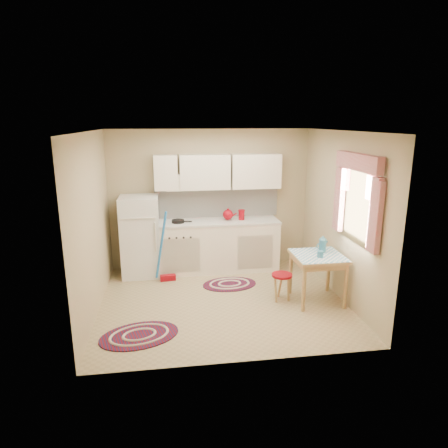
{
  "coord_description": "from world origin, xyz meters",
  "views": [
    {
      "loc": [
        -0.77,
        -5.5,
        2.65
      ],
      "look_at": [
        0.06,
        0.25,
        1.13
      ],
      "focal_mm": 32.0,
      "sensor_mm": 36.0,
      "label": 1
    }
  ],
  "objects": [
    {
      "name": "countertop",
      "position": [
        0.05,
        1.3,
        0.9
      ],
      "size": [
        2.27,
        0.62,
        0.04
      ],
      "primitive_type": "cube",
      "color": "silver",
      "rests_on": "base_cabinets"
    },
    {
      "name": "fridge",
      "position": [
        -1.25,
        1.25,
        0.7
      ],
      "size": [
        0.65,
        0.6,
        1.4
      ],
      "primitive_type": "cube",
      "color": "white",
      "rests_on": "ground"
    },
    {
      "name": "broom",
      "position": [
        -0.81,
        0.9,
        0.6
      ],
      "size": [
        0.29,
        0.15,
        1.2
      ],
      "primitive_type": null,
      "rotation": [
        0.0,
        0.0,
        0.1
      ],
      "color": "blue",
      "rests_on": "ground"
    },
    {
      "name": "stool",
      "position": [
        0.88,
        -0.11,
        0.21
      ],
      "size": [
        0.34,
        0.34,
        0.42
      ],
      "primitive_type": "cylinder",
      "rotation": [
        0.0,
        0.0,
        -0.12
      ],
      "color": "maroon",
      "rests_on": "ground"
    },
    {
      "name": "base_cabinets",
      "position": [
        0.05,
        1.3,
        0.44
      ],
      "size": [
        2.25,
        0.6,
        0.88
      ],
      "primitive_type": "cube",
      "color": "white",
      "rests_on": "ground"
    },
    {
      "name": "frying_pan",
      "position": [
        -0.6,
        1.25,
        0.94
      ],
      "size": [
        0.27,
        0.27,
        0.05
      ],
      "primitive_type": "cylinder",
      "rotation": [
        0.0,
        0.0,
        -0.3
      ],
      "color": "black",
      "rests_on": "countertop"
    },
    {
      "name": "red_canister",
      "position": [
        0.53,
        1.3,
        1.0
      ],
      "size": [
        0.14,
        0.14,
        0.16
      ],
      "primitive_type": "cylinder",
      "rotation": [
        0.0,
        0.0,
        0.38
      ],
      "color": "maroon",
      "rests_on": "countertop"
    },
    {
      "name": "red_kettle",
      "position": [
        0.28,
        1.3,
        1.02
      ],
      "size": [
        0.23,
        0.21,
        0.2
      ],
      "primitive_type": null,
      "rotation": [
        0.0,
        0.0,
        -0.17
      ],
      "color": "maroon",
      "rests_on": "countertop"
    },
    {
      "name": "room_shell",
      "position": [
        0.16,
        0.24,
        1.6
      ],
      "size": [
        3.64,
        3.6,
        2.52
      ],
      "color": "tan",
      "rests_on": "ground"
    },
    {
      "name": "rug_center",
      "position": [
        0.2,
        0.57,
        0.01
      ],
      "size": [
        0.94,
        0.67,
        0.02
      ],
      "primitive_type": null,
      "rotation": [
        0.0,
        0.0,
        0.08
      ],
      "color": "maroon",
      "rests_on": "ground"
    },
    {
      "name": "rug_left",
      "position": [
        -1.18,
        -0.87,
        0.01
      ],
      "size": [
        1.14,
        0.9,
        0.02
      ],
      "primitive_type": null,
      "rotation": [
        0.0,
        0.0,
        0.26
      ],
      "color": "maroon",
      "rests_on": "ground"
    },
    {
      "name": "mug",
      "position": [
        1.39,
        -0.3,
        0.77
      ],
      "size": [
        0.11,
        0.11,
        0.1
      ],
      "primitive_type": "cylinder",
      "rotation": [
        0.0,
        0.0,
        -0.24
      ],
      "color": "#2B6985",
      "rests_on": "table"
    },
    {
      "name": "table",
      "position": [
        1.4,
        -0.2,
        0.36
      ],
      "size": [
        0.72,
        0.72,
        0.72
      ],
      "primitive_type": "cube",
      "color": "tan",
      "rests_on": "ground"
    },
    {
      "name": "coffee_pot",
      "position": [
        1.5,
        -0.08,
        0.85
      ],
      "size": [
        0.16,
        0.14,
        0.27
      ],
      "primitive_type": null,
      "rotation": [
        0.0,
        0.0,
        0.23
      ],
      "color": "#2B6985",
      "rests_on": "table"
    }
  ]
}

